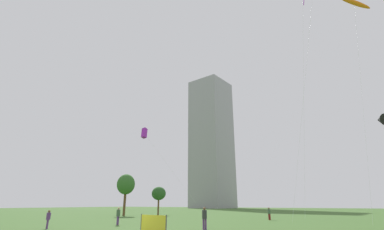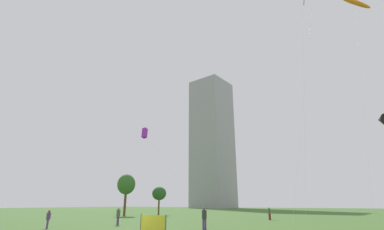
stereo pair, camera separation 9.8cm
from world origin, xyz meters
TOP-DOWN VIEW (x-y plane):
  - person_standing_0 at (-8.82, -1.18)m, footprint 0.35×0.35m
  - person_standing_1 at (-7.05, 5.36)m, footprint 0.39×0.39m
  - person_standing_2 at (3.72, 22.58)m, footprint 0.36×0.36m
  - person_standing_3 at (3.20, 5.32)m, footprint 0.40×0.40m
  - kite_flying_0 at (-17.34, 20.32)m, footprint 8.69×8.40m
  - kite_flying_4 at (18.58, 26.13)m, footprint 5.41×8.87m
  - kite_flying_5 at (19.27, 33.81)m, footprint 2.44×6.00m
  - park_tree_0 at (-19.51, 27.99)m, footprint 2.77×2.77m
  - park_tree_1 at (-22.98, 22.32)m, footprint 3.33×3.33m
  - distant_highrise_0 at (-48.64, 108.25)m, footprint 19.11×19.93m
  - event_banner at (1.53, 0.51)m, footprint 2.79×0.54m

SIDE VIEW (x-z plane):
  - event_banner at x=1.53m, z-range 0.04..1.39m
  - person_standing_0 at x=-8.82m, z-range 0.12..1.68m
  - person_standing_2 at x=3.72m, z-range 0.12..1.73m
  - person_standing_1 at x=-7.05m, z-range 0.13..1.87m
  - person_standing_3 at x=3.20m, z-range 0.14..1.95m
  - park_tree_0 at x=-19.51m, z-range 1.33..6.62m
  - park_tree_1 at x=-22.98m, z-range 1.79..9.23m
  - kite_flying_0 at x=-17.34m, z-range 6.66..22.03m
  - kite_flying_5 at x=19.27m, z-range 6.78..22.40m
  - kite_flying_4 at x=18.58m, z-range 15.08..48.07m
  - distant_highrise_0 at x=-48.64m, z-range 0.00..65.93m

